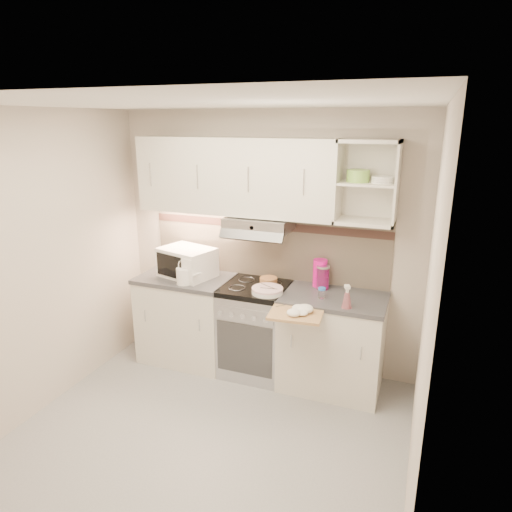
% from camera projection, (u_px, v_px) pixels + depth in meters
% --- Properties ---
extents(ground, '(3.00, 3.00, 0.00)m').
position_uv_depth(ground, '(205.00, 439.00, 3.57)').
color(ground, '#98989B').
rests_on(ground, ground).
extents(room_shell, '(3.04, 2.84, 2.52)m').
position_uv_depth(room_shell, '(221.00, 227.00, 3.43)').
color(room_shell, beige).
rests_on(room_shell, ground).
extents(base_cabinet_left, '(0.90, 0.60, 0.86)m').
position_uv_depth(base_cabinet_left, '(188.00, 319.00, 4.69)').
color(base_cabinet_left, silver).
rests_on(base_cabinet_left, ground).
extents(worktop_left, '(0.92, 0.62, 0.04)m').
position_uv_depth(worktop_left, '(186.00, 278.00, 4.56)').
color(worktop_left, '#47474C').
rests_on(worktop_left, base_cabinet_left).
extents(base_cabinet_right, '(0.90, 0.60, 0.86)m').
position_uv_depth(base_cabinet_right, '(332.00, 344.00, 4.17)').
color(base_cabinet_right, silver).
rests_on(base_cabinet_right, ground).
extents(worktop_right, '(0.92, 0.62, 0.04)m').
position_uv_depth(worktop_right, '(334.00, 298.00, 4.05)').
color(worktop_right, '#47474C').
rests_on(worktop_right, base_cabinet_right).
extents(electric_range, '(0.60, 0.60, 0.90)m').
position_uv_depth(electric_range, '(256.00, 329.00, 4.42)').
color(electric_range, '#B7B7BC').
rests_on(electric_range, ground).
extents(microwave, '(0.59, 0.50, 0.29)m').
position_uv_depth(microwave, '(187.00, 262.00, 4.52)').
color(microwave, white).
rests_on(microwave, worktop_left).
extents(watering_can, '(0.29, 0.15, 0.24)m').
position_uv_depth(watering_can, '(185.00, 275.00, 4.32)').
color(watering_can, white).
rests_on(watering_can, worktop_left).
extents(plate_stack, '(0.28, 0.28, 0.06)m').
position_uv_depth(plate_stack, '(267.00, 290.00, 4.10)').
color(plate_stack, white).
rests_on(plate_stack, electric_range).
extents(bread_loaf, '(0.17, 0.17, 0.04)m').
position_uv_depth(bread_loaf, '(269.00, 280.00, 4.39)').
color(bread_loaf, '#AC8A3F').
rests_on(bread_loaf, electric_range).
extents(pink_pitcher, '(0.14, 0.13, 0.26)m').
position_uv_depth(pink_pitcher, '(320.00, 273.00, 4.24)').
color(pink_pitcher, '#E50B8F').
rests_on(pink_pitcher, worktop_right).
extents(glass_jar, '(0.12, 0.12, 0.23)m').
position_uv_depth(glass_jar, '(323.00, 277.00, 4.19)').
color(glass_jar, white).
rests_on(glass_jar, worktop_right).
extents(spice_jar, '(0.07, 0.07, 0.10)m').
position_uv_depth(spice_jar, '(322.00, 293.00, 3.98)').
color(spice_jar, white).
rests_on(spice_jar, worktop_right).
extents(spray_bottle, '(0.08, 0.08, 0.22)m').
position_uv_depth(spray_bottle, '(347.00, 298.00, 3.77)').
color(spray_bottle, pink).
rests_on(spray_bottle, worktop_right).
extents(cutting_board, '(0.47, 0.43, 0.02)m').
position_uv_depth(cutting_board, '(297.00, 313.00, 3.76)').
color(cutting_board, tan).
rests_on(cutting_board, base_cabinet_right).
extents(dish_towel, '(0.29, 0.25, 0.07)m').
position_uv_depth(dish_towel, '(298.00, 310.00, 3.71)').
color(dish_towel, silver).
rests_on(dish_towel, cutting_board).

